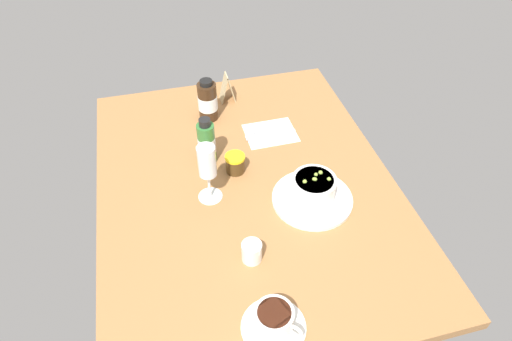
% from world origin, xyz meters
% --- Properties ---
extents(ground_plane, '(1.10, 0.84, 0.03)m').
position_xyz_m(ground_plane, '(0.00, 0.00, -0.01)').
color(ground_plane, '#9E6B3D').
extents(porridge_bowl, '(0.22, 0.22, 0.09)m').
position_xyz_m(porridge_bowl, '(-0.11, -0.16, 0.04)').
color(porridge_bowl, white).
rests_on(porridge_bowl, ground_plane).
extents(cutlery_setting, '(0.13, 0.17, 0.01)m').
position_xyz_m(cutlery_setting, '(0.21, -0.12, 0.00)').
color(cutlery_setting, white).
rests_on(cutlery_setting, ground_plane).
extents(coffee_cup, '(0.14, 0.14, 0.07)m').
position_xyz_m(coffee_cup, '(-0.44, 0.05, 0.03)').
color(coffee_cup, white).
rests_on(coffee_cup, ground_plane).
extents(creamer_jug, '(0.06, 0.05, 0.06)m').
position_xyz_m(creamer_jug, '(-0.26, 0.05, 0.03)').
color(creamer_jug, white).
rests_on(creamer_jug, ground_plane).
extents(wine_glass, '(0.07, 0.07, 0.18)m').
position_xyz_m(wine_glass, '(-0.03, 0.11, 0.12)').
color(wine_glass, white).
rests_on(wine_glass, ground_plane).
extents(jam_jar, '(0.06, 0.06, 0.06)m').
position_xyz_m(jam_jar, '(0.06, 0.02, 0.03)').
color(jam_jar, '#452F16').
rests_on(jam_jar, ground_plane).
extents(sauce_bottle_brown, '(0.06, 0.06, 0.15)m').
position_xyz_m(sauce_bottle_brown, '(0.34, 0.05, 0.07)').
color(sauce_bottle_brown, '#382314').
rests_on(sauce_bottle_brown, ground_plane).
extents(sauce_bottle_green, '(0.05, 0.05, 0.16)m').
position_xyz_m(sauce_bottle_green, '(0.13, 0.09, 0.07)').
color(sauce_bottle_green, '#337233').
rests_on(sauce_bottle_green, ground_plane).
extents(menu_card, '(0.05, 0.05, 0.10)m').
position_xyz_m(menu_card, '(0.43, -0.03, 0.05)').
color(menu_card, tan).
rests_on(menu_card, ground_plane).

